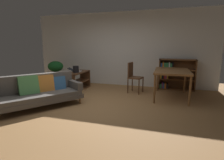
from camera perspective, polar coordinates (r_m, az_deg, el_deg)
The scene contains 10 objects.
ground_plane at distance 4.41m, azimuth -6.51°, elevation -8.51°, with size 8.16×8.16×0.00m, color #9E7042.
back_wall_panel at distance 6.73m, azimuth 2.56°, elevation 9.87°, with size 6.80×0.10×2.70m, color silver.
fabric_couch at distance 4.65m, azimuth -22.66°, elevation -3.36°, with size 1.76×2.04×0.78m.
media_console at distance 6.10m, azimuth -10.99°, elevation -0.28°, with size 0.41×1.16×0.62m.
open_laptop at distance 6.16m, azimuth -11.74°, elevation 3.01°, with size 0.49×0.37×0.12m.
desk_speaker at distance 5.86m, azimuth -11.59°, elevation 3.42°, with size 0.19×0.19×0.22m.
potted_floor_plant at distance 6.83m, azimuth -17.73°, elevation 3.38°, with size 0.55×0.56×0.93m.
dining_table at distance 5.28m, azimuth 18.82°, elevation 2.25°, with size 0.94×1.46×0.80m.
dining_chair_near at distance 5.63m, azimuth 6.98°, elevation 1.40°, with size 0.48×0.47×0.96m.
bookshelf at distance 6.40m, azimuth 19.42°, elevation 1.79°, with size 1.18×0.32×1.04m.
Camera 1 is at (1.69, -3.81, 1.45)m, focal length 28.27 mm.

